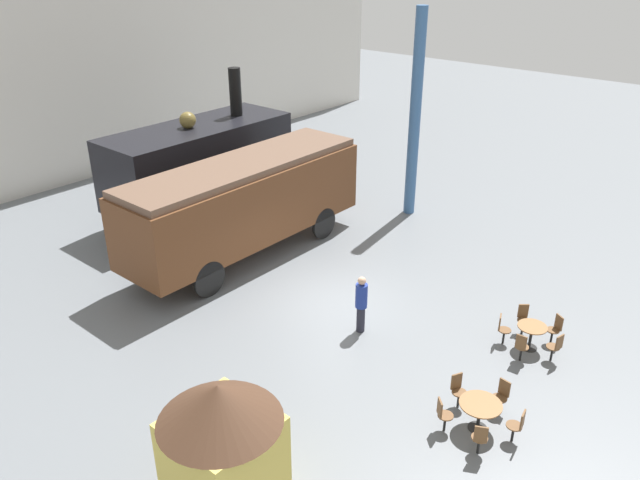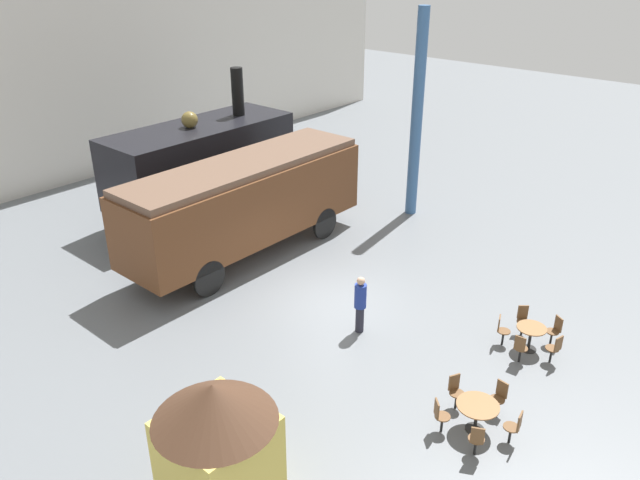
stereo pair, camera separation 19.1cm
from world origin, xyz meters
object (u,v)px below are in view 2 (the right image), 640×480
(steam_locomotive, at_px, (201,159))
(cafe_table_mid, at_px, (531,333))
(cafe_chair_0, at_px, (515,426))
(passenger_coach_wooden, at_px, (245,199))
(ticket_kiosk, at_px, (217,442))
(cafe_table_near, at_px, (477,409))
(visitor_person, at_px, (360,302))

(steam_locomotive, xyz_separation_m, cafe_table_mid, (-0.57, -14.35, -1.61))
(cafe_table_mid, bearing_deg, cafe_chair_0, -160.88)
(steam_locomotive, relative_size, passenger_coach_wooden, 0.84)
(passenger_coach_wooden, relative_size, ticket_kiosk, 3.07)
(passenger_coach_wooden, relative_size, cafe_table_near, 9.53)
(cafe_table_near, bearing_deg, passenger_coach_wooden, 75.53)
(cafe_table_mid, bearing_deg, cafe_table_near, -173.82)
(cafe_table_near, relative_size, ticket_kiosk, 0.32)
(ticket_kiosk, bearing_deg, cafe_chair_0, -33.53)
(cafe_table_near, bearing_deg, visitor_person, 72.29)
(cafe_table_near, xyz_separation_m, ticket_kiosk, (-5.20, 2.70, 1.09))
(cafe_table_near, distance_m, ticket_kiosk, 5.96)
(passenger_coach_wooden, height_order, visitor_person, passenger_coach_wooden)
(passenger_coach_wooden, height_order, cafe_table_near, passenger_coach_wooden)
(cafe_chair_0, xyz_separation_m, visitor_person, (1.27, 5.27, 0.45))
(passenger_coach_wooden, distance_m, visitor_person, 6.23)
(cafe_table_mid, distance_m, ticket_kiosk, 9.31)
(passenger_coach_wooden, xyz_separation_m, visitor_person, (-1.28, -6.00, -1.12))
(steam_locomotive, relative_size, visitor_person, 4.43)
(passenger_coach_wooden, xyz_separation_m, cafe_table_near, (-2.69, -10.43, -1.49))
(passenger_coach_wooden, bearing_deg, ticket_kiosk, -135.58)
(cafe_chair_0, height_order, visitor_person, visitor_person)
(cafe_chair_0, bearing_deg, cafe_table_mid, -80.65)
(cafe_table_mid, xyz_separation_m, cafe_chair_0, (-3.60, -1.25, -0.03))
(visitor_person, bearing_deg, cafe_table_mid, -59.89)
(cafe_table_near, bearing_deg, cafe_table_mid, 6.18)
(ticket_kiosk, bearing_deg, cafe_table_mid, -14.37)
(visitor_person, bearing_deg, steam_locomotive, 74.29)
(passenger_coach_wooden, height_order, cafe_chair_0, passenger_coach_wooden)
(cafe_chair_0, height_order, ticket_kiosk, ticket_kiosk)
(steam_locomotive, relative_size, cafe_table_near, 8.02)
(cafe_table_near, xyz_separation_m, cafe_chair_0, (0.15, -0.84, -0.07))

